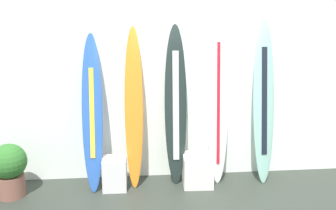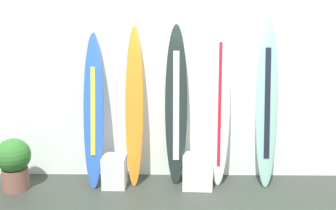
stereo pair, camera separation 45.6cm
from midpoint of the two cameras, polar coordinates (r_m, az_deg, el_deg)
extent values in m
cube|color=white|center=(4.94, 7.44, 4.34)|extent=(7.20, 0.20, 2.80)
ellipsoid|color=#2C5AB1|center=(4.70, -9.18, -1.00)|extent=(0.27, 0.48, 2.02)
cube|color=yellow|center=(4.67, -9.24, -1.02)|extent=(0.06, 0.25, 1.13)
cone|color=black|center=(4.85, -9.08, -10.99)|extent=(0.07, 0.09, 0.11)
ellipsoid|color=orange|center=(4.67, -2.67, -0.41)|extent=(0.26, 0.38, 2.11)
cone|color=black|center=(4.86, -2.62, -10.68)|extent=(0.07, 0.08, 0.11)
ellipsoid|color=#1D2925|center=(4.70, 4.09, -0.21)|extent=(0.29, 0.30, 2.13)
cube|color=silver|center=(4.66, 4.12, -0.26)|extent=(0.08, 0.17, 1.44)
ellipsoid|color=silver|center=(4.76, 10.98, 0.02)|extent=(0.30, 0.35, 2.17)
cube|color=red|center=(4.73, 11.03, -0.01)|extent=(0.05, 0.23, 1.62)
cone|color=black|center=(4.96, 10.69, -10.31)|extent=(0.07, 0.08, 0.11)
ellipsoid|color=#89BFAC|center=(4.87, 18.18, 0.26)|extent=(0.30, 0.42, 2.23)
cube|color=black|center=(4.83, 18.30, 0.23)|extent=(0.08, 0.23, 1.42)
cube|color=white|center=(4.85, 7.45, -10.54)|extent=(0.41, 0.41, 0.41)
cube|color=silver|center=(4.83, -5.87, -10.58)|extent=(0.31, 0.31, 0.42)
cylinder|color=brown|center=(5.09, -20.89, -11.04)|extent=(0.34, 0.34, 0.28)
sphere|color=#2F6D29|center=(4.97, -21.20, -7.59)|extent=(0.44, 0.44, 0.44)
camera|label=1|loc=(0.23, -87.18, 0.67)|focal=38.01mm
camera|label=2|loc=(0.23, 92.82, -0.67)|focal=38.01mm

